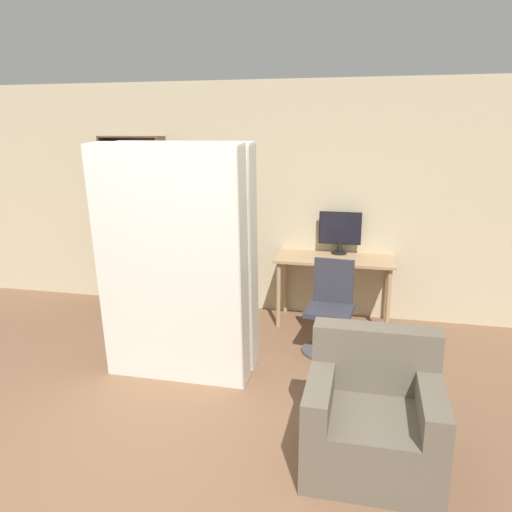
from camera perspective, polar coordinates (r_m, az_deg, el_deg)
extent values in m
plane|color=brown|center=(3.45, -13.07, -24.61)|extent=(16.00, 16.00, 0.00)
cube|color=#C6B793|center=(5.94, 0.39, 6.47)|extent=(8.00, 0.06, 2.70)
cube|color=tan|center=(5.60, 9.00, -0.32)|extent=(1.30, 0.60, 0.03)
cylinder|color=tan|center=(5.55, 2.57, -4.46)|extent=(0.05, 0.05, 0.75)
cylinder|color=tan|center=(5.48, 14.86, -5.19)|extent=(0.05, 0.05, 0.75)
cylinder|color=tan|center=(6.00, 3.40, -3.04)|extent=(0.05, 0.05, 0.75)
cylinder|color=tan|center=(5.94, 14.73, -3.69)|extent=(0.05, 0.05, 0.75)
cylinder|color=black|center=(5.78, 9.47, 0.37)|extent=(0.18, 0.18, 0.02)
cylinder|color=black|center=(5.77, 9.49, 0.97)|extent=(0.04, 0.04, 0.10)
cube|color=black|center=(5.73, 9.59, 3.18)|extent=(0.48, 0.02, 0.37)
cube|color=black|center=(5.72, 9.58, 3.16)|extent=(0.45, 0.03, 0.35)
cylinder|color=#4C4C51|center=(5.10, 8.21, -10.63)|extent=(0.52, 0.52, 0.03)
cylinder|color=#4C4C51|center=(5.02, 8.29, -8.52)|extent=(0.05, 0.05, 0.38)
cube|color=#33333D|center=(4.94, 8.38, -6.22)|extent=(0.48, 0.48, 0.05)
cube|color=#33333D|center=(5.05, 8.87, -2.81)|extent=(0.40, 0.08, 0.45)
cube|color=brown|center=(6.51, -16.47, 3.81)|extent=(0.02, 0.27, 2.08)
cube|color=brown|center=(6.19, -10.46, 3.64)|extent=(0.02, 0.27, 2.08)
cube|color=brown|center=(6.45, -13.05, 3.93)|extent=(0.76, 0.02, 2.08)
cube|color=brown|center=(6.60, -13.03, -5.12)|extent=(0.72, 0.24, 0.02)
cube|color=brown|center=(6.45, -13.28, -0.78)|extent=(0.72, 0.24, 0.02)
cube|color=brown|center=(6.34, -13.54, 3.73)|extent=(0.72, 0.24, 0.02)
cube|color=brown|center=(6.27, -13.81, 8.37)|extent=(0.72, 0.24, 0.02)
cube|color=brown|center=(6.25, -14.09, 13.08)|extent=(0.72, 0.24, 0.02)
cube|color=gold|center=(6.67, -15.86, -3.51)|extent=(0.02, 0.16, 0.33)
cube|color=silver|center=(6.67, -15.54, -3.59)|extent=(0.04, 0.17, 0.31)
cube|color=red|center=(6.68, -15.13, -3.27)|extent=(0.02, 0.18, 0.37)
cube|color=#7A2D84|center=(6.66, -14.86, -3.54)|extent=(0.03, 0.16, 0.31)
cube|color=silver|center=(6.62, -14.71, -3.67)|extent=(0.03, 0.19, 0.31)
cube|color=#232328|center=(6.58, -14.44, -3.14)|extent=(0.03, 0.16, 0.44)
cube|color=#287A38|center=(6.61, -13.93, -3.50)|extent=(0.03, 0.17, 0.34)
cube|color=teal|center=(6.61, -13.56, -3.49)|extent=(0.04, 0.14, 0.34)
cube|color=red|center=(6.57, -15.99, 0.75)|extent=(0.03, 0.18, 0.30)
cube|color=#1E4C9E|center=(6.54, -15.65, 1.42)|extent=(0.03, 0.17, 0.46)
cube|color=red|center=(6.54, -15.18, 1.43)|extent=(0.03, 0.15, 0.45)
cube|color=gold|center=(6.51, -14.93, 1.22)|extent=(0.04, 0.20, 0.42)
cube|color=teal|center=(6.48, -16.26, 5.83)|extent=(0.03, 0.18, 0.44)
cube|color=#7A2D84|center=(6.42, -16.15, 5.56)|extent=(0.03, 0.16, 0.39)
cube|color=silver|center=(6.46, -15.63, 5.25)|extent=(0.02, 0.18, 0.31)
cube|color=teal|center=(6.39, -15.58, 5.67)|extent=(0.03, 0.16, 0.42)
cube|color=gold|center=(6.40, -15.14, 5.50)|extent=(0.03, 0.17, 0.37)
cube|color=#287A38|center=(6.36, -14.97, 5.41)|extent=(0.02, 0.15, 0.36)
cube|color=#1E4C9E|center=(6.36, -14.67, 5.32)|extent=(0.04, 0.17, 0.34)
cube|color=#232328|center=(6.42, -16.68, 9.89)|extent=(0.02, 0.18, 0.34)
cube|color=brown|center=(6.40, -16.43, 10.26)|extent=(0.03, 0.17, 0.41)
cube|color=silver|center=(6.38, -16.12, 10.07)|extent=(0.04, 0.20, 0.37)
cube|color=#7A2D84|center=(6.35, -15.87, 10.20)|extent=(0.02, 0.19, 0.40)
cube|color=#287A38|center=(6.37, -15.52, 9.79)|extent=(0.03, 0.18, 0.30)
cube|color=gold|center=(6.31, -15.56, 10.42)|extent=(0.02, 0.15, 0.45)
cube|color=#287A38|center=(6.32, -15.17, 10.26)|extent=(0.02, 0.19, 0.41)
cube|color=brown|center=(6.30, -14.96, 9.84)|extent=(0.03, 0.20, 0.31)
cube|color=silver|center=(4.24, -9.63, -1.26)|extent=(1.26, 0.40, 2.06)
cube|color=beige|center=(4.05, -1.39, -1.79)|extent=(0.01, 0.40, 2.02)
cube|color=silver|center=(4.56, -7.95, -0.12)|extent=(1.26, 0.39, 2.06)
cube|color=beige|center=(4.38, -0.26, -0.56)|extent=(0.01, 0.39, 2.02)
cube|color=#665B4C|center=(3.54, 13.09, -19.51)|extent=(0.85, 0.80, 0.40)
cube|color=#665B4C|center=(3.59, 13.48, -11.20)|extent=(0.85, 0.20, 0.45)
cube|color=#665B4C|center=(3.39, 7.34, -14.90)|extent=(0.16, 0.80, 0.20)
cube|color=#665B4C|center=(3.41, 19.39, -15.46)|extent=(0.16, 0.80, 0.20)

